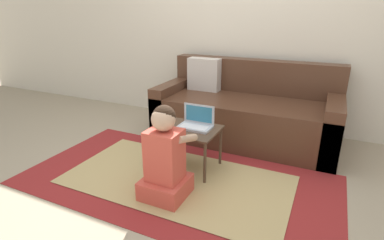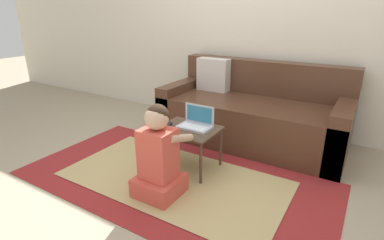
{
  "view_description": "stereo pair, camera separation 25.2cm",
  "coord_description": "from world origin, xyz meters",
  "px_view_note": "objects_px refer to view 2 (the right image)",
  "views": [
    {
      "loc": [
        1.0,
        -1.9,
        1.3
      ],
      "look_at": [
        -0.01,
        0.24,
        0.43
      ],
      "focal_mm": 28.0,
      "sensor_mm": 36.0,
      "label": 1
    },
    {
      "loc": [
        1.22,
        -1.78,
        1.3
      ],
      "look_at": [
        -0.01,
        0.24,
        0.43
      ],
      "focal_mm": 28.0,
      "sensor_mm": 36.0,
      "label": 2
    }
  ],
  "objects_px": {
    "person_seated": "(159,157)",
    "couch": "(252,114)",
    "laptop": "(196,124)",
    "computer_mouse": "(168,124)",
    "laptop_desk": "(188,133)"
  },
  "relations": [
    {
      "from": "person_seated",
      "to": "couch",
      "type": "bearing_deg",
      "value": 80.93
    },
    {
      "from": "couch",
      "to": "person_seated",
      "type": "relative_size",
      "value": 2.61
    },
    {
      "from": "laptop",
      "to": "couch",
      "type": "bearing_deg",
      "value": 76.58
    },
    {
      "from": "laptop",
      "to": "computer_mouse",
      "type": "relative_size",
      "value": 2.82
    },
    {
      "from": "laptop_desk",
      "to": "laptop",
      "type": "xyz_separation_m",
      "value": [
        0.05,
        0.04,
        0.08
      ]
    },
    {
      "from": "couch",
      "to": "laptop_desk",
      "type": "distance_m",
      "value": 0.91
    },
    {
      "from": "couch",
      "to": "computer_mouse",
      "type": "distance_m",
      "value": 1.01
    },
    {
      "from": "laptop_desk",
      "to": "laptop",
      "type": "relative_size",
      "value": 1.8
    },
    {
      "from": "computer_mouse",
      "to": "person_seated",
      "type": "xyz_separation_m",
      "value": [
        0.2,
        -0.41,
        -0.08
      ]
    },
    {
      "from": "couch",
      "to": "computer_mouse",
      "type": "height_order",
      "value": "couch"
    },
    {
      "from": "couch",
      "to": "laptop",
      "type": "distance_m",
      "value": 0.86
    },
    {
      "from": "computer_mouse",
      "to": "person_seated",
      "type": "distance_m",
      "value": 0.46
    },
    {
      "from": "laptop_desk",
      "to": "person_seated",
      "type": "height_order",
      "value": "person_seated"
    },
    {
      "from": "computer_mouse",
      "to": "laptop",
      "type": "bearing_deg",
      "value": 22.11
    },
    {
      "from": "couch",
      "to": "laptop_desk",
      "type": "height_order",
      "value": "couch"
    }
  ]
}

